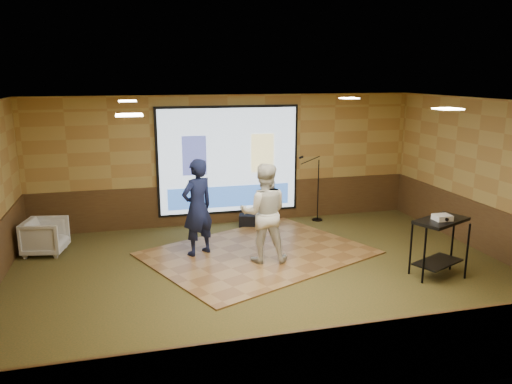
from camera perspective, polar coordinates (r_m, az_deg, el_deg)
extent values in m
plane|color=#2D3C1B|center=(8.78, 1.49, -9.82)|extent=(9.00, 9.00, 0.00)
cube|color=tan|center=(11.64, -3.19, 3.67)|extent=(9.00, 0.04, 3.00)
cube|color=tan|center=(5.19, 12.36, -9.11)|extent=(9.00, 0.04, 3.00)
cube|color=tan|center=(10.45, 26.02, 1.21)|extent=(0.04, 7.00, 3.00)
cube|color=beige|center=(8.08, 1.62, 10.13)|extent=(9.00, 7.00, 0.04)
cube|color=#452B17|center=(11.84, -3.10, -1.25)|extent=(9.00, 0.04, 0.95)
cube|color=#452B17|center=(5.67, 11.72, -18.67)|extent=(9.00, 0.04, 0.95)
cube|color=#452B17|center=(10.68, 25.38, -4.18)|extent=(0.04, 7.00, 0.95)
cube|color=black|center=(11.59, -3.14, 3.63)|extent=(3.32, 0.03, 2.52)
cube|color=#C9E3FF|center=(11.56, -3.11, 3.60)|extent=(3.20, 0.02, 2.40)
cube|color=#3A4281|center=(11.40, -7.06, 4.14)|extent=(0.55, 0.01, 0.90)
cube|color=#DACD7E|center=(11.70, 0.75, 4.48)|extent=(0.55, 0.01, 0.90)
cube|color=blue|center=(11.72, -3.04, -0.51)|extent=(2.88, 0.01, 0.50)
cube|color=#FFEABF|center=(9.57, -14.46, 10.04)|extent=(0.32, 0.32, 0.02)
cube|color=#FFEABF|center=(10.54, 10.61, 10.50)|extent=(0.32, 0.32, 0.02)
cube|color=#FFEABF|center=(6.28, -14.30, 8.53)|extent=(0.32, 0.32, 0.02)
cube|color=#FFEABF|center=(7.68, 21.08, 8.86)|extent=(0.32, 0.32, 0.02)
cube|color=olive|center=(9.89, 0.25, -7.00)|extent=(4.91, 4.42, 0.03)
imported|color=#141A3F|center=(9.60, -6.70, -1.74)|extent=(0.82, 0.73, 1.88)
imported|color=silver|center=(9.20, 0.92, -2.40)|extent=(1.03, 0.87, 1.85)
cylinder|color=black|center=(8.86, 18.68, -6.90)|extent=(0.04, 0.04, 0.99)
cylinder|color=black|center=(9.33, 23.00, -6.26)|extent=(0.04, 0.04, 0.99)
cylinder|color=black|center=(9.19, 17.28, -6.07)|extent=(0.04, 0.04, 0.99)
cylinder|color=black|center=(9.64, 21.51, -5.50)|extent=(0.04, 0.04, 0.99)
cube|color=black|center=(9.09, 20.42, -3.08)|extent=(0.99, 0.52, 0.05)
cube|color=black|center=(9.32, 20.04, -7.53)|extent=(0.88, 0.47, 0.03)
cube|color=white|center=(9.02, 20.52, -2.74)|extent=(0.28, 0.23, 0.09)
cylinder|color=black|center=(12.20, 7.01, -3.15)|extent=(0.26, 0.26, 0.02)
cylinder|color=black|center=(12.01, 7.11, 0.19)|extent=(0.02, 0.02, 1.48)
cylinder|color=black|center=(11.79, 6.23, 3.63)|extent=(0.47, 0.02, 0.19)
cylinder|color=black|center=(11.70, 5.19, 3.97)|extent=(0.11, 0.05, 0.08)
imported|color=gray|center=(10.65, -22.94, -4.70)|extent=(0.89, 0.88, 0.70)
cube|color=black|center=(11.58, -0.80, -3.28)|extent=(0.52, 0.42, 0.28)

